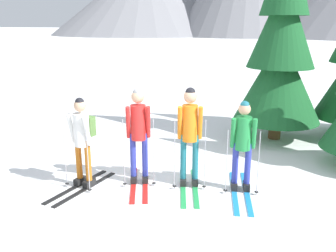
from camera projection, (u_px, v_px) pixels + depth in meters
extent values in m
plane|color=white|center=(151.00, 186.00, 6.89)|extent=(400.00, 400.00, 0.00)
cube|color=black|center=(86.00, 189.00, 6.77)|extent=(0.50, 1.61, 0.02)
cube|color=black|center=(77.00, 186.00, 6.87)|extent=(0.50, 1.61, 0.02)
cube|color=black|center=(89.00, 183.00, 6.84)|extent=(0.17, 0.28, 0.12)
cylinder|color=#B76019|center=(88.00, 161.00, 6.72)|extent=(0.11, 0.11, 0.79)
cube|color=black|center=(80.00, 181.00, 6.94)|extent=(0.17, 0.28, 0.12)
cylinder|color=#B76019|center=(79.00, 159.00, 6.82)|extent=(0.11, 0.11, 0.79)
cylinder|color=white|center=(81.00, 130.00, 6.62)|extent=(0.28, 0.28, 0.60)
sphere|color=tan|center=(80.00, 106.00, 6.50)|extent=(0.21, 0.21, 0.21)
sphere|color=black|center=(80.00, 102.00, 6.48)|extent=(0.16, 0.16, 0.16)
cylinder|color=white|center=(87.00, 131.00, 6.48)|extent=(0.13, 0.21, 0.57)
cylinder|color=white|center=(71.00, 128.00, 6.64)|extent=(0.13, 0.21, 0.57)
cylinder|color=#A5A5AD|center=(88.00, 162.00, 6.47)|extent=(0.02, 0.02, 1.19)
cylinder|color=black|center=(90.00, 190.00, 6.62)|extent=(0.07, 0.07, 0.01)
cylinder|color=#A5A5AD|center=(65.00, 156.00, 6.72)|extent=(0.02, 0.02, 1.19)
cylinder|color=black|center=(67.00, 184.00, 6.87)|extent=(0.07, 0.07, 0.01)
cube|color=#4C7238|center=(88.00, 126.00, 6.75)|extent=(0.29, 0.22, 0.36)
cube|color=red|center=(145.00, 184.00, 6.97)|extent=(0.55, 1.54, 0.02)
cube|color=red|center=(134.00, 184.00, 6.96)|extent=(0.55, 1.54, 0.02)
cube|color=black|center=(145.00, 178.00, 7.05)|extent=(0.18, 0.28, 0.12)
cylinder|color=#2D389E|center=(145.00, 155.00, 6.92)|extent=(0.11, 0.11, 0.86)
cube|color=black|center=(134.00, 179.00, 7.03)|extent=(0.18, 0.28, 0.12)
cylinder|color=#2D389E|center=(133.00, 155.00, 6.91)|extent=(0.11, 0.11, 0.86)
cylinder|color=red|center=(138.00, 122.00, 6.74)|extent=(0.28, 0.28, 0.65)
sphere|color=tan|center=(138.00, 97.00, 6.61)|extent=(0.23, 0.23, 0.23)
sphere|color=gray|center=(138.00, 93.00, 6.60)|extent=(0.17, 0.17, 0.17)
cylinder|color=red|center=(148.00, 122.00, 6.69)|extent=(0.14, 0.22, 0.61)
cylinder|color=red|center=(128.00, 122.00, 6.67)|extent=(0.14, 0.22, 0.61)
cylinder|color=#A5A5AD|center=(154.00, 153.00, 6.73)|extent=(0.02, 0.02, 1.29)
cylinder|color=black|center=(154.00, 183.00, 6.89)|extent=(0.07, 0.07, 0.01)
cylinder|color=#A5A5AD|center=(124.00, 154.00, 6.70)|extent=(0.02, 0.02, 1.29)
cylinder|color=black|center=(125.00, 184.00, 6.86)|extent=(0.07, 0.07, 0.01)
cube|color=#4C7238|center=(138.00, 118.00, 6.90)|extent=(0.30, 0.23, 0.36)
cube|color=green|center=(195.00, 187.00, 6.84)|extent=(0.44, 1.63, 0.02)
cube|color=green|center=(183.00, 187.00, 6.85)|extent=(0.44, 1.63, 0.02)
cube|color=black|center=(195.00, 181.00, 6.92)|extent=(0.16, 0.28, 0.12)
cylinder|color=#1E6B7A|center=(195.00, 157.00, 6.79)|extent=(0.11, 0.11, 0.88)
cube|color=black|center=(183.00, 181.00, 6.92)|extent=(0.16, 0.28, 0.12)
cylinder|color=#1E6B7A|center=(183.00, 157.00, 6.79)|extent=(0.11, 0.11, 0.88)
cylinder|color=orange|center=(190.00, 123.00, 6.62)|extent=(0.28, 0.28, 0.66)
sphere|color=tan|center=(190.00, 96.00, 6.49)|extent=(0.24, 0.24, 0.24)
sphere|color=black|center=(190.00, 92.00, 6.47)|extent=(0.18, 0.18, 0.18)
cylinder|color=orange|center=(200.00, 123.00, 6.55)|extent=(0.12, 0.22, 0.62)
cylinder|color=orange|center=(180.00, 123.00, 6.56)|extent=(0.12, 0.22, 0.62)
cylinder|color=#A5A5AD|center=(205.00, 156.00, 6.58)|extent=(0.02, 0.02, 1.31)
cylinder|color=black|center=(204.00, 186.00, 6.75)|extent=(0.07, 0.07, 0.01)
cylinder|color=#A5A5AD|center=(175.00, 155.00, 6.60)|extent=(0.02, 0.02, 1.31)
cylinder|color=black|center=(174.00, 186.00, 6.76)|extent=(0.07, 0.07, 0.01)
cube|color=black|center=(190.00, 119.00, 6.77)|extent=(0.29, 0.21, 0.36)
cube|color=#1E84D1|center=(247.00, 192.00, 6.63)|extent=(0.31, 1.76, 0.02)
cube|color=#1E84D1|center=(234.00, 191.00, 6.66)|extent=(0.31, 1.76, 0.02)
cube|color=black|center=(246.00, 186.00, 6.71)|extent=(0.14, 0.27, 0.12)
cylinder|color=#2D389E|center=(248.00, 164.00, 6.59)|extent=(0.11, 0.11, 0.78)
cube|color=black|center=(234.00, 186.00, 6.73)|extent=(0.14, 0.27, 0.12)
cylinder|color=#2D389E|center=(235.00, 163.00, 6.62)|extent=(0.11, 0.11, 0.78)
cylinder|color=#238C42|center=(243.00, 133.00, 6.45)|extent=(0.28, 0.28, 0.59)
sphere|color=tan|center=(245.00, 109.00, 6.34)|extent=(0.21, 0.21, 0.21)
sphere|color=#1E6B7A|center=(245.00, 105.00, 6.32)|extent=(0.16, 0.16, 0.16)
cylinder|color=#238C42|center=(254.00, 134.00, 6.37)|extent=(0.10, 0.20, 0.56)
cylinder|color=#238C42|center=(233.00, 133.00, 6.41)|extent=(0.10, 0.20, 0.56)
cylinder|color=#A5A5AD|center=(258.00, 164.00, 6.38)|extent=(0.02, 0.02, 1.18)
cylinder|color=black|center=(256.00, 192.00, 6.52)|extent=(0.07, 0.07, 0.01)
cylinder|color=#A5A5AD|center=(227.00, 163.00, 6.44)|extent=(0.02, 0.02, 1.18)
cylinder|color=black|center=(225.00, 190.00, 6.59)|extent=(0.07, 0.07, 0.01)
cube|color=#99661E|center=(243.00, 129.00, 6.61)|extent=(0.28, 0.19, 0.36)
cylinder|color=#51381E|center=(275.00, 120.00, 9.61)|extent=(0.32, 0.32, 1.01)
cone|color=#195628|center=(279.00, 79.00, 9.32)|extent=(2.17, 2.17, 2.14)
cone|color=#195628|center=(283.00, 23.00, 8.96)|extent=(1.66, 1.66, 2.14)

